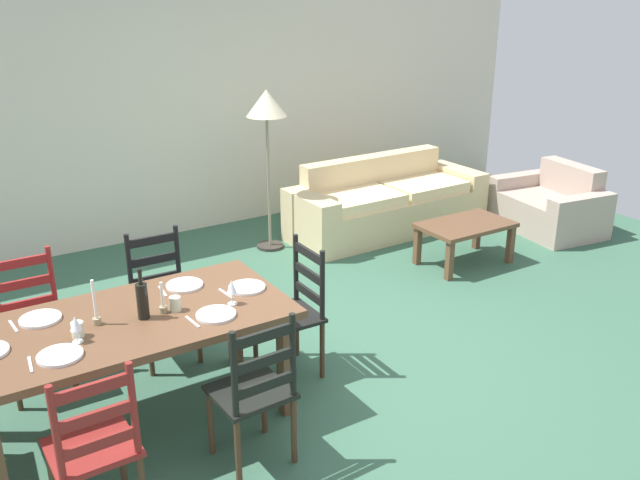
{
  "coord_description": "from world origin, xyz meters",
  "views": [
    {
      "loc": [
        -2.41,
        -3.69,
        2.62
      ],
      "look_at": [
        0.23,
        0.49,
        0.75
      ],
      "focal_mm": 38.49,
      "sensor_mm": 36.0,
      "label": 1
    }
  ],
  "objects_px": {
    "wine_bottle": "(142,300)",
    "coffee_cup_primary": "(175,304)",
    "dining_table": "(130,331)",
    "dining_chair_head_east": "(294,310)",
    "coffee_table": "(465,229)",
    "dining_chair_far_left": "(33,324)",
    "wine_glass_near_right": "(232,288)",
    "wine_glass_near_left": "(76,324)",
    "armchair_upholstered": "(552,207)",
    "dining_chair_near_right": "(255,392)",
    "standing_lamp": "(267,113)",
    "coffee_cup_secondary": "(78,329)",
    "dining_chair_far_right": "(162,297)",
    "dining_chair_near_left": "(94,448)",
    "couch": "(384,204)"
  },
  "relations": [
    {
      "from": "wine_bottle",
      "to": "coffee_cup_primary",
      "type": "relative_size",
      "value": 3.51
    },
    {
      "from": "dining_table",
      "to": "coffee_cup_primary",
      "type": "height_order",
      "value": "coffee_cup_primary"
    },
    {
      "from": "dining_chair_head_east",
      "to": "coffee_table",
      "type": "distance_m",
      "value": 2.56
    },
    {
      "from": "wine_bottle",
      "to": "dining_table",
      "type": "bearing_deg",
      "value": 148.75
    },
    {
      "from": "dining_chair_head_east",
      "to": "wine_bottle",
      "type": "bearing_deg",
      "value": -175.51
    },
    {
      "from": "dining_chair_far_left",
      "to": "dining_chair_head_east",
      "type": "relative_size",
      "value": 1.0
    },
    {
      "from": "dining_chair_head_east",
      "to": "coffee_cup_primary",
      "type": "bearing_deg",
      "value": -174.16
    },
    {
      "from": "wine_glass_near_right",
      "to": "coffee_table",
      "type": "relative_size",
      "value": 0.18
    },
    {
      "from": "coffee_table",
      "to": "wine_glass_near_left",
      "type": "bearing_deg",
      "value": -165.39
    },
    {
      "from": "wine_glass_near_right",
      "to": "coffee_cup_primary",
      "type": "relative_size",
      "value": 1.79
    },
    {
      "from": "wine_bottle",
      "to": "armchair_upholstered",
      "type": "xyz_separation_m",
      "value": [
        5.05,
        1.17,
        -0.62
      ]
    },
    {
      "from": "dining_chair_head_east",
      "to": "dining_chair_near_right",
      "type": "bearing_deg",
      "value": -132.58
    },
    {
      "from": "dining_chair_head_east",
      "to": "wine_bottle",
      "type": "height_order",
      "value": "wine_bottle"
    },
    {
      "from": "coffee_cup_primary",
      "to": "standing_lamp",
      "type": "xyz_separation_m",
      "value": [
        1.89,
        2.33,
        0.62
      ]
    },
    {
      "from": "coffee_cup_secondary",
      "to": "coffee_table",
      "type": "distance_m",
      "value": 4.02
    },
    {
      "from": "coffee_cup_primary",
      "to": "coffee_cup_secondary",
      "type": "distance_m",
      "value": 0.58
    },
    {
      "from": "coffee_cup_secondary",
      "to": "wine_glass_near_right",
      "type": "bearing_deg",
      "value": -5.22
    },
    {
      "from": "coffee_cup_secondary",
      "to": "armchair_upholstered",
      "type": "height_order",
      "value": "coffee_cup_secondary"
    },
    {
      "from": "dining_chair_far_right",
      "to": "dining_chair_head_east",
      "type": "distance_m",
      "value": 0.99
    },
    {
      "from": "wine_glass_near_right",
      "to": "standing_lamp",
      "type": "distance_m",
      "value": 2.94
    },
    {
      "from": "dining_chair_far_left",
      "to": "wine_glass_near_left",
      "type": "distance_m",
      "value": 1.01
    },
    {
      "from": "coffee_table",
      "to": "standing_lamp",
      "type": "height_order",
      "value": "standing_lamp"
    },
    {
      "from": "wine_glass_near_right",
      "to": "coffee_table",
      "type": "bearing_deg",
      "value": 19.26
    },
    {
      "from": "dining_table",
      "to": "standing_lamp",
      "type": "bearing_deg",
      "value": 46.58
    },
    {
      "from": "dining_chair_near_left",
      "to": "coffee_cup_primary",
      "type": "distance_m",
      "value": 1.04
    },
    {
      "from": "dining_chair_far_left",
      "to": "dining_chair_far_right",
      "type": "bearing_deg",
      "value": -3.78
    },
    {
      "from": "coffee_cup_primary",
      "to": "armchair_upholstered",
      "type": "bearing_deg",
      "value": 13.61
    },
    {
      "from": "dining_chair_near_left",
      "to": "standing_lamp",
      "type": "distance_m",
      "value": 4.09
    },
    {
      "from": "wine_glass_near_right",
      "to": "coffee_cup_secondary",
      "type": "bearing_deg",
      "value": 174.78
    },
    {
      "from": "dining_chair_far_left",
      "to": "coffee_cup_primary",
      "type": "xyz_separation_m",
      "value": [
        0.7,
        -0.84,
        0.32
      ]
    },
    {
      "from": "wine_bottle",
      "to": "standing_lamp",
      "type": "distance_m",
      "value": 3.17
    },
    {
      "from": "wine_glass_near_right",
      "to": "coffee_table",
      "type": "height_order",
      "value": "wine_glass_near_right"
    },
    {
      "from": "dining_chair_far_right",
      "to": "couch",
      "type": "relative_size",
      "value": 0.42
    },
    {
      "from": "wine_glass_near_right",
      "to": "wine_glass_near_left",
      "type": "bearing_deg",
      "value": 178.75
    },
    {
      "from": "coffee_cup_primary",
      "to": "armchair_upholstered",
      "type": "height_order",
      "value": "coffee_cup_primary"
    },
    {
      "from": "dining_table",
      "to": "couch",
      "type": "xyz_separation_m",
      "value": [
        3.51,
        2.1,
        -0.37
      ]
    },
    {
      "from": "dining_table",
      "to": "dining_chair_near_right",
      "type": "relative_size",
      "value": 1.98
    },
    {
      "from": "dining_chair_near_left",
      "to": "coffee_table",
      "type": "relative_size",
      "value": 1.07
    },
    {
      "from": "dining_chair_head_east",
      "to": "wine_glass_near_right",
      "type": "height_order",
      "value": "dining_chair_head_east"
    },
    {
      "from": "dining_chair_head_east",
      "to": "coffee_cup_secondary",
      "type": "bearing_deg",
      "value": -175.7
    },
    {
      "from": "dining_chair_far_left",
      "to": "couch",
      "type": "height_order",
      "value": "dining_chair_far_left"
    },
    {
      "from": "dining_table",
      "to": "wine_glass_near_left",
      "type": "bearing_deg",
      "value": -157.59
    },
    {
      "from": "dining_chair_far_right",
      "to": "coffee_cup_primary",
      "type": "height_order",
      "value": "dining_chair_far_right"
    },
    {
      "from": "wine_glass_near_left",
      "to": "standing_lamp",
      "type": "xyz_separation_m",
      "value": [
        2.49,
        2.42,
        0.55
      ]
    },
    {
      "from": "dining_chair_far_right",
      "to": "coffee_cup_primary",
      "type": "bearing_deg",
      "value": -102.57
    },
    {
      "from": "dining_chair_near_right",
      "to": "dining_chair_head_east",
      "type": "relative_size",
      "value": 1.0
    },
    {
      "from": "coffee_cup_primary",
      "to": "dining_chair_head_east",
      "type": "bearing_deg",
      "value": 5.84
    },
    {
      "from": "coffee_cup_primary",
      "to": "couch",
      "type": "xyz_separation_m",
      "value": [
        3.24,
        2.15,
        -0.5
      ]
    },
    {
      "from": "dining_chair_near_left",
      "to": "dining_chair_far_right",
      "type": "relative_size",
      "value": 1.0
    },
    {
      "from": "dining_chair_near_right",
      "to": "armchair_upholstered",
      "type": "bearing_deg",
      "value": 21.53
    }
  ]
}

